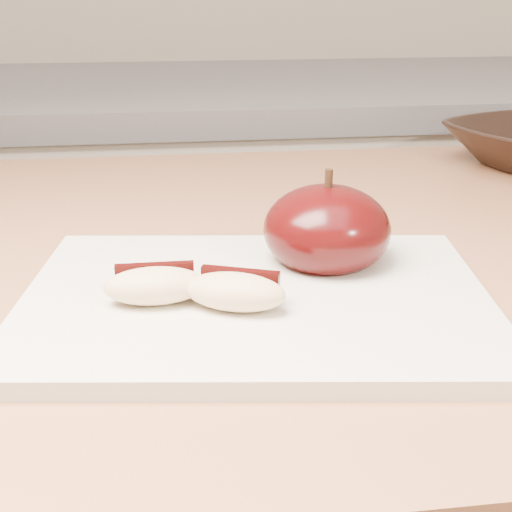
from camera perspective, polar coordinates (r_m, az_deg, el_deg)
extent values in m
cube|color=silver|center=(1.40, -7.17, -6.60)|extent=(2.40, 0.60, 0.90)
cube|color=slate|center=(1.25, -8.17, 12.83)|extent=(2.40, 0.62, 0.04)
cube|color=#AA6E4A|center=(0.58, -7.63, -1.07)|extent=(1.64, 0.64, 0.04)
cube|color=silver|center=(0.46, 0.00, -3.61)|extent=(0.32, 0.25, 0.01)
ellipsoid|color=black|center=(0.50, 5.68, 2.11)|extent=(0.11, 0.11, 0.06)
cylinder|color=black|center=(0.49, 5.84, 6.17)|extent=(0.01, 0.01, 0.01)
ellipsoid|color=beige|center=(0.44, -8.09, -2.37)|extent=(0.06, 0.03, 0.02)
cube|color=black|center=(0.45, -8.08, -1.82)|extent=(0.05, 0.01, 0.02)
ellipsoid|color=beige|center=(0.43, -1.71, -2.88)|extent=(0.07, 0.05, 0.02)
cube|color=black|center=(0.44, -1.26, -2.31)|extent=(0.05, 0.02, 0.02)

